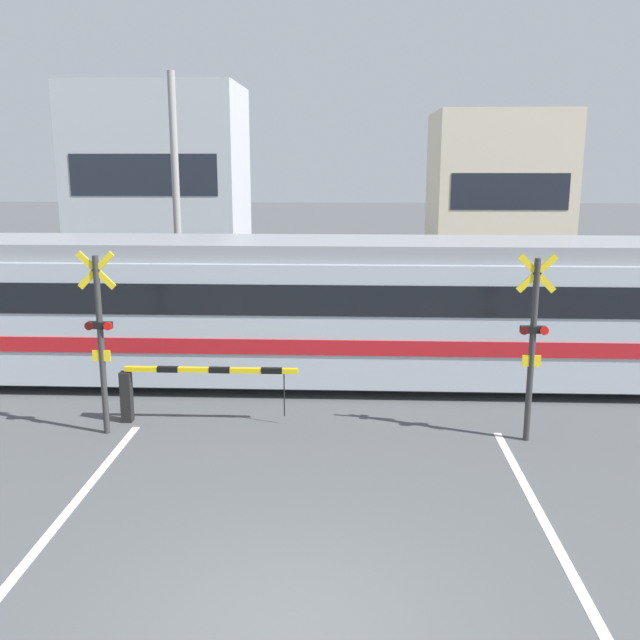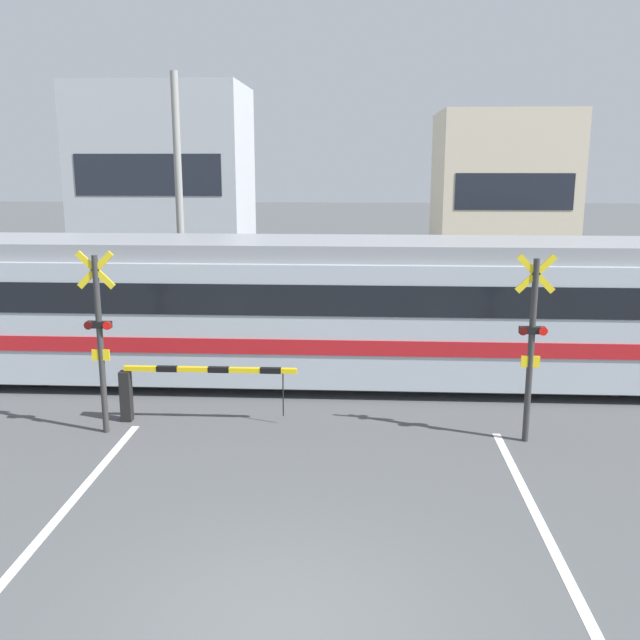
# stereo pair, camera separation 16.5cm
# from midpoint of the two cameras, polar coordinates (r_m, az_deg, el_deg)

# --- Properties ---
(ground_plane) EXTENTS (160.00, 160.00, 0.00)m
(ground_plane) POSITION_cam_midpoint_polar(r_m,az_deg,el_deg) (8.24, -3.34, -23.59)
(ground_plane) COLOR #4C4F51
(rail_track_near) EXTENTS (50.00, 0.10, 0.08)m
(rail_track_near) POSITION_cam_midpoint_polar(r_m,az_deg,el_deg) (15.52, -0.28, -5.50)
(rail_track_near) COLOR #5B564C
(rail_track_near) RESTS_ON ground_plane
(rail_track_far) EXTENTS (50.00, 0.10, 0.08)m
(rail_track_far) POSITION_cam_midpoint_polar(r_m,az_deg,el_deg) (16.89, -0.04, -3.99)
(rail_track_far) COLOR #5B564C
(rail_track_far) RESTS_ON ground_plane
(road_stripe_left) EXTENTS (0.14, 9.77, 0.01)m
(road_stripe_left) POSITION_cam_midpoint_polar(r_m,az_deg,el_deg) (9.82, -23.63, -18.20)
(road_stripe_left) COLOR white
(road_stripe_left) RESTS_ON ground_plane
(road_stripe_right) EXTENTS (0.14, 9.77, 0.01)m
(road_stripe_right) POSITION_cam_midpoint_polar(r_m,az_deg,el_deg) (9.30, 19.61, -19.67)
(road_stripe_right) COLOR white
(road_stripe_right) RESTS_ON ground_plane
(commuter_train) EXTENTS (20.24, 2.85, 3.19)m
(commuter_train) POSITION_cam_midpoint_polar(r_m,az_deg,el_deg) (15.78, 0.42, 1.08)
(commuter_train) COLOR #ADB7C1
(commuter_train) RESTS_ON ground_plane
(crossing_barrier_near) EXTENTS (3.37, 0.20, 1.10)m
(crossing_barrier_near) POSITION_cam_midpoint_polar(r_m,az_deg,el_deg) (13.77, -12.22, -4.99)
(crossing_barrier_near) COLOR black
(crossing_barrier_near) RESTS_ON ground_plane
(crossing_barrier_far) EXTENTS (3.37, 0.20, 1.10)m
(crossing_barrier_far) POSITION_cam_midpoint_polar(r_m,az_deg,el_deg) (19.12, 8.52, 0.09)
(crossing_barrier_far) COLOR black
(crossing_barrier_far) RESTS_ON ground_plane
(crossing_signal_left) EXTENTS (0.68, 0.15, 3.34)m
(crossing_signal_left) POSITION_cam_midpoint_polar(r_m,az_deg,el_deg) (13.25, -17.50, -1.15)
(crossing_signal_left) COLOR #333333
(crossing_signal_left) RESTS_ON ground_plane
(crossing_signal_right) EXTENTS (0.68, 0.15, 3.34)m
(crossing_signal_right) POSITION_cam_midpoint_polar(r_m,az_deg,el_deg) (12.82, 16.29, -1.52)
(crossing_signal_right) COLOR #333333
(crossing_signal_right) RESTS_ON ground_plane
(pedestrian) EXTENTS (0.38, 0.23, 1.78)m
(pedestrian) POSITION_cam_midpoint_polar(r_m,az_deg,el_deg) (21.60, 4.03, 2.35)
(pedestrian) COLOR #23232D
(pedestrian) RESTS_ON ground_plane
(building_left_of_street) EXTENTS (6.80, 5.10, 7.90)m
(building_left_of_street) POSITION_cam_midpoint_polar(r_m,az_deg,el_deg) (31.04, -12.74, 10.61)
(building_left_of_street) COLOR #B2B7BC
(building_left_of_street) RESTS_ON ground_plane
(building_right_of_street) EXTENTS (5.26, 5.10, 6.81)m
(building_right_of_street) POSITION_cam_midpoint_polar(r_m,az_deg,el_deg) (30.55, 13.77, 9.51)
(building_right_of_street) COLOR beige
(building_right_of_street) RESTS_ON ground_plane
(utility_pole_streetside) EXTENTS (0.22, 0.22, 7.38)m
(utility_pole_streetside) POSITION_cam_midpoint_polar(r_m,az_deg,el_deg) (21.76, -11.63, 9.26)
(utility_pole_streetside) COLOR gray
(utility_pole_streetside) RESTS_ON ground_plane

